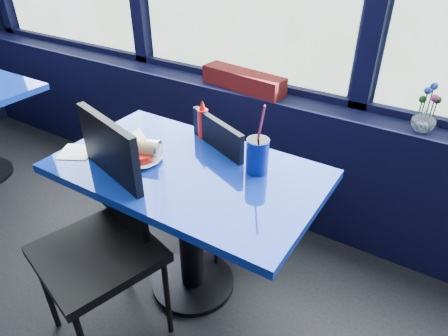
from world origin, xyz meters
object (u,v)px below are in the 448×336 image
chair_near_front (105,224)px  food_basket (133,151)px  ketchup_bottle (203,121)px  soda_cup (257,155)px  near_table (188,200)px  flower_vase (425,117)px  chair_near_back (221,175)px  planter_box (243,80)px

chair_near_front → food_basket: (-0.07, 0.28, 0.20)m
ketchup_bottle → soda_cup: (0.38, -0.14, -0.00)m
near_table → soda_cup: size_ratio=3.62×
soda_cup → ketchup_bottle: bearing=159.8°
near_table → food_basket: food_basket is taller
soda_cup → flower_vase: bearing=51.5°
food_basket → soda_cup: bearing=26.6°
flower_vase → soda_cup: (-0.55, -0.69, -0.04)m
near_table → chair_near_back: bearing=94.4°
chair_near_back → flower_vase: flower_vase is taller
chair_near_back → food_basket: chair_near_back is taller
near_table → planter_box: planter_box is taller
chair_near_front → food_basket: chair_near_front is taller
flower_vase → ketchup_bottle: size_ratio=1.21×
planter_box → chair_near_front: bearing=-82.5°
near_table → ketchup_bottle: ketchup_bottle is taller
planter_box → flower_vase: bearing=6.2°
chair_near_front → soda_cup: soda_cup is taller
chair_near_front → chair_near_back: (0.17, 0.67, -0.07)m
chair_near_front → ketchup_bottle: bearing=97.9°
near_table → flower_vase: size_ratio=5.00×
chair_near_back → soda_cup: 0.48m
flower_vase → ketchup_bottle: (-0.92, -0.55, -0.04)m
chair_near_back → food_basket: size_ratio=3.18×
ketchup_bottle → chair_near_back: bearing=34.1°
chair_near_back → planter_box: size_ratio=1.66×
chair_near_front → ketchup_bottle: size_ratio=5.13×
ketchup_bottle → planter_box: bearing=99.6°
planter_box → ketchup_bottle: ketchup_bottle is taller
chair_near_front → food_basket: size_ratio=3.61×
chair_near_front → chair_near_back: bearing=92.3°
near_table → planter_box: 0.91m
planter_box → soda_cup: size_ratio=1.63×
flower_vase → food_basket: (-1.08, -0.89, -0.09)m
chair_near_back → food_basket: bearing=81.9°
food_basket → soda_cup: (0.54, 0.20, 0.05)m
chair_near_front → ketchup_bottle: chair_near_front is taller
chair_near_back → soda_cup: soda_cup is taller
flower_vase → soda_cup: size_ratio=0.73×
near_table → ketchup_bottle: bearing=109.8°
chair_near_back → flower_vase: (0.85, 0.50, 0.36)m
near_table → planter_box: (-0.20, 0.84, 0.29)m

